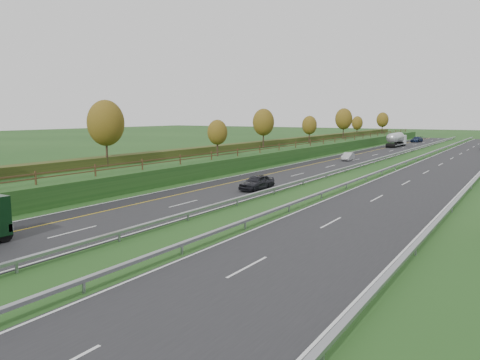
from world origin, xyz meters
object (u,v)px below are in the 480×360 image
object	(u,v)px
road_tanker	(396,139)
car_small_far	(417,139)
car_dark_near	(257,182)
car_silver_mid	(348,156)

from	to	relation	value
road_tanker	car_small_far	size ratio (longest dim) A/B	2.08
road_tanker	car_dark_near	bearing A→B (deg)	-86.89
car_small_far	road_tanker	bearing A→B (deg)	-83.19
road_tanker	car_small_far	bearing A→B (deg)	89.01
car_dark_near	road_tanker	bearing A→B (deg)	97.18
car_silver_mid	car_small_far	size ratio (longest dim) A/B	0.77
road_tanker	car_dark_near	size ratio (longest dim) A/B	2.36
car_dark_near	car_silver_mid	size ratio (longest dim) A/B	1.14
car_dark_near	car_small_far	size ratio (longest dim) A/B	0.88
road_tanker	car_small_far	world-z (taller)	road_tanker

